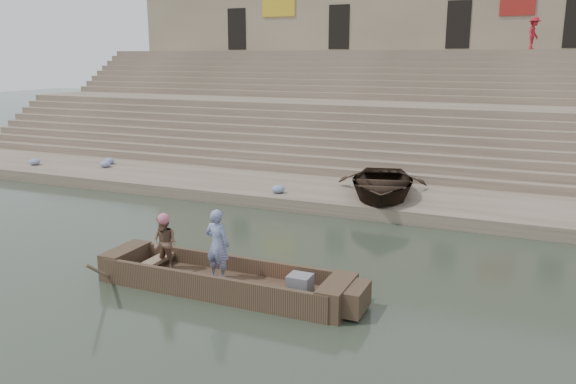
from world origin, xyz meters
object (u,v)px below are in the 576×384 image
Objects in this scene: television at (299,284)px; pedestrian at (534,33)px; beached_rowboat at (381,183)px; standing_man at (218,245)px; rowing_man at (165,244)px; main_rowboat at (223,285)px.

pedestrian reaches higher than television.
standing_man is at bearing -113.56° from beached_rowboat.
main_rowboat is at bearing -0.73° from rowing_man.
beached_rowboat is (1.51, 7.97, -0.15)m from standing_man.
standing_man is at bearing 0.94° from rowing_man.
rowing_man is 0.79× the size of pedestrian.
pedestrian reaches higher than main_rowboat.
rowing_man is at bearing -122.45° from beached_rowboat.
main_rowboat is at bearing 166.72° from standing_man.
standing_man is 1.23× the size of rowing_man.
pedestrian is (5.32, 22.01, 5.88)m from main_rowboat.
standing_man reaches higher than television.
rowing_man is 3.25m from television.
rowing_man is 2.72× the size of television.
standing_man is 0.36× the size of beached_rowboat.
main_rowboat is at bearing 180.00° from television.
standing_man is at bearing -178.18° from pedestrian.
standing_man reaches higher than beached_rowboat.
television is (3.23, -0.03, -0.43)m from rowing_man.
television is at bearing -173.43° from pedestrian.
rowing_man reaches higher than television.
main_rowboat is 0.89m from standing_man.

